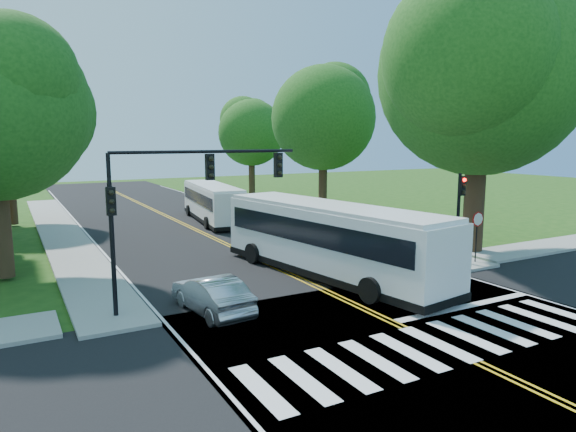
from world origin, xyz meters
TOP-DOWN VIEW (x-y plane):
  - ground at (0.00, 0.00)m, footprint 140.00×140.00m
  - road at (0.00, 18.00)m, footprint 14.00×96.00m
  - cross_road at (0.00, 0.00)m, footprint 60.00×12.00m
  - center_line at (0.00, 22.00)m, footprint 0.36×70.00m
  - edge_line_w at (-6.80, 22.00)m, footprint 0.12×70.00m
  - edge_line_e at (6.80, 22.00)m, footprint 0.12×70.00m
  - crosswalk at (0.00, -0.50)m, footprint 12.60×3.00m
  - stop_bar at (3.50, 1.60)m, footprint 6.60×0.40m
  - sidewalk_nw at (-8.30, 25.00)m, footprint 2.60×40.00m
  - sidewalk_ne at (8.30, 25.00)m, footprint 2.60×40.00m
  - tree_ne_big at (11.00, 8.00)m, footprint 10.80×10.80m
  - tree_west_far at (-11.00, 30.00)m, footprint 7.60×7.60m
  - tree_east_mid at (11.50, 24.00)m, footprint 8.40×8.40m
  - tree_east_far at (12.50, 40.00)m, footprint 7.20×7.20m
  - signal_nw at (-5.86, 6.43)m, footprint 7.15×0.46m
  - signal_ne at (8.20, 6.44)m, footprint 0.30×0.46m
  - stop_sign at (9.00, 5.98)m, footprint 0.76×0.08m
  - bus_lead at (1.39, 7.65)m, footprint 4.69×13.02m
  - bus_follow at (2.36, 25.19)m, footprint 3.69×11.00m
  - hatchback at (-5.05, 5.49)m, footprint 1.83×4.26m
  - suv at (5.25, 8.49)m, footprint 3.46×5.22m
  - dark_sedan at (5.52, 16.86)m, footprint 2.03×4.14m

SIDE VIEW (x-z plane):
  - ground at x=0.00m, z-range 0.00..0.00m
  - road at x=0.00m, z-range 0.00..0.01m
  - cross_road at x=0.00m, z-range 0.00..0.01m
  - center_line at x=0.00m, z-range 0.01..0.02m
  - edge_line_w at x=-6.80m, z-range 0.01..0.02m
  - edge_line_e at x=6.80m, z-range 0.01..0.02m
  - crosswalk at x=0.00m, z-range 0.01..0.02m
  - stop_bar at x=3.50m, z-range 0.01..0.02m
  - sidewalk_nw at x=-8.30m, z-range 0.00..0.15m
  - sidewalk_ne at x=8.30m, z-range 0.00..0.15m
  - dark_sedan at x=5.52m, z-range 0.01..1.17m
  - suv at x=5.25m, z-range 0.01..1.34m
  - hatchback at x=-5.05m, z-range 0.01..1.38m
  - bus_follow at x=2.36m, z-range 0.09..2.88m
  - bus_lead at x=1.39m, z-range 0.10..3.41m
  - stop_sign at x=9.00m, z-range 0.77..3.30m
  - signal_ne at x=8.20m, z-range 0.76..5.16m
  - signal_nw at x=-5.86m, z-range 1.55..7.21m
  - tree_east_far at x=12.50m, z-range 1.69..12.03m
  - tree_west_far at x=-11.00m, z-range 1.66..12.33m
  - tree_east_mid at x=11.50m, z-range 1.89..13.82m
  - tree_ne_big at x=11.00m, z-range 2.17..17.08m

